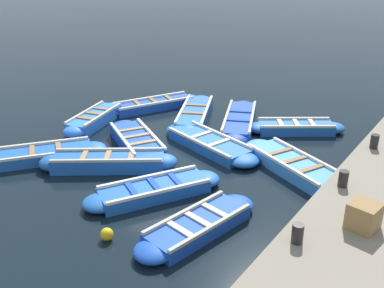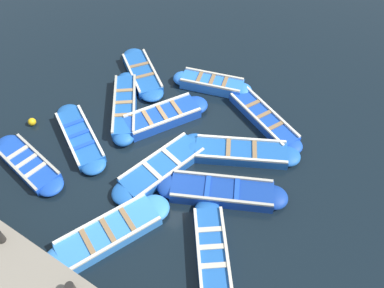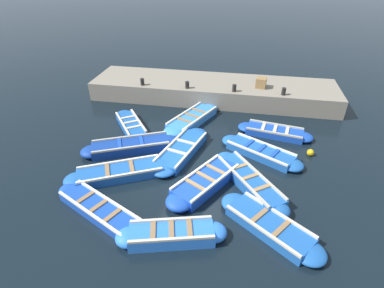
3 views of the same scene
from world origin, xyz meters
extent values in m
plane|color=black|center=(0.00, 0.00, 0.00)|extent=(120.00, 120.00, 0.00)
cube|color=#1E59AD|center=(1.17, -2.51, 0.15)|extent=(2.05, 2.71, 0.29)
ellipsoid|color=#1E59AD|center=(1.81, -1.37, 0.15)|extent=(1.12, 1.13, 0.29)
ellipsoid|color=#1E59AD|center=(0.53, -3.65, 0.15)|extent=(1.12, 1.13, 0.29)
cube|color=silver|center=(0.82, -2.31, 0.33)|extent=(1.32, 2.27, 0.07)
cube|color=silver|center=(1.52, -2.71, 0.33)|extent=(1.32, 2.27, 0.07)
cube|color=#1947B7|center=(1.44, -2.03, 0.31)|extent=(0.74, 0.50, 0.04)
cube|color=#1947B7|center=(1.17, -2.51, 0.31)|extent=(0.74, 0.50, 0.04)
cube|color=#1947B7|center=(0.90, -2.99, 0.31)|extent=(0.74, 0.50, 0.04)
cube|color=#3884E0|center=(3.39, 0.59, 0.16)|extent=(2.95, 2.05, 0.33)
ellipsoid|color=#3884E0|center=(2.11, 1.17, 0.16)|extent=(1.23, 1.21, 0.33)
ellipsoid|color=#3884E0|center=(4.66, 0.02, 0.16)|extent=(1.23, 1.21, 0.33)
cube|color=silver|center=(3.20, 0.18, 0.36)|extent=(2.53, 1.20, 0.07)
cube|color=silver|center=(3.57, 1.01, 0.36)|extent=(2.53, 1.20, 0.07)
cube|color=olive|center=(2.84, 0.84, 0.35)|extent=(0.49, 0.85, 0.04)
cube|color=olive|center=(3.39, 0.59, 0.35)|extent=(0.49, 0.85, 0.04)
cube|color=olive|center=(3.93, 0.35, 0.35)|extent=(0.49, 0.85, 0.04)
cube|color=blue|center=(-3.43, -0.07, 0.19)|extent=(1.34, 2.44, 0.38)
ellipsoid|color=blue|center=(-3.72, 1.05, 0.19)|extent=(0.88, 0.89, 0.38)
ellipsoid|color=blue|center=(-3.13, -1.19, 0.19)|extent=(0.88, 0.89, 0.38)
cube|color=beige|center=(-3.76, -0.16, 0.42)|extent=(0.66, 2.22, 0.07)
cube|color=beige|center=(-3.09, 0.02, 0.42)|extent=(0.66, 2.22, 0.07)
cube|color=olive|center=(-3.55, 0.41, 0.40)|extent=(0.69, 0.31, 0.04)
cube|color=olive|center=(-3.43, -0.07, 0.40)|extent=(0.69, 0.31, 0.04)
cube|color=olive|center=(-3.30, -0.54, 0.40)|extent=(0.69, 0.31, 0.04)
cube|color=#1E59AD|center=(2.31, 3.21, 0.15)|extent=(2.39, 2.04, 0.30)
ellipsoid|color=#1E59AD|center=(3.27, 3.90, 0.15)|extent=(1.06, 1.05, 0.30)
ellipsoid|color=#1E59AD|center=(1.35, 2.52, 0.15)|extent=(1.06, 1.05, 0.30)
cube|color=beige|center=(2.10, 3.50, 0.33)|extent=(1.93, 1.42, 0.07)
cube|color=beige|center=(2.52, 2.91, 0.33)|extent=(1.93, 1.42, 0.07)
cube|color=beige|center=(2.72, 3.50, 0.32)|extent=(0.53, 0.66, 0.04)
cube|color=beige|center=(2.31, 3.21, 0.32)|extent=(0.53, 0.66, 0.04)
cube|color=beige|center=(1.90, 2.91, 0.32)|extent=(0.53, 0.66, 0.04)
cube|color=navy|center=(0.60, 2.57, 0.18)|extent=(2.08, 3.12, 0.37)
ellipsoid|color=navy|center=(-0.03, 3.94, 0.18)|extent=(1.12, 1.13, 0.37)
ellipsoid|color=navy|center=(1.23, 1.20, 0.18)|extent=(1.12, 1.13, 0.37)
cube|color=#B2AD9E|center=(0.23, 2.40, 0.40)|extent=(1.30, 2.72, 0.07)
cube|color=#B2AD9E|center=(0.98, 2.74, 0.40)|extent=(1.30, 2.72, 0.07)
cube|color=#1947B7|center=(0.42, 2.96, 0.39)|extent=(0.78, 0.46, 0.04)
cube|color=#1947B7|center=(0.78, 2.18, 0.39)|extent=(0.78, 0.46, 0.04)
cube|color=#1947B7|center=(-1.02, -0.67, 0.19)|extent=(2.69, 2.14, 0.37)
ellipsoid|color=#1947B7|center=(-2.12, -0.01, 0.19)|extent=(1.23, 1.22, 0.37)
ellipsoid|color=#1947B7|center=(0.08, -1.33, 0.19)|extent=(1.23, 1.22, 0.37)
cube|color=silver|center=(-1.24, -1.04, 0.41)|extent=(2.20, 1.36, 0.07)
cube|color=silver|center=(-0.79, -0.29, 0.41)|extent=(2.20, 1.36, 0.07)
cube|color=#9E7A51|center=(-1.48, -0.39, 0.39)|extent=(0.55, 0.79, 0.04)
cube|color=#9E7A51|center=(-1.02, -0.67, 0.39)|extent=(0.55, 0.79, 0.04)
cube|color=#9E7A51|center=(-0.55, -0.95, 0.39)|extent=(0.55, 0.79, 0.04)
cube|color=#1E59AD|center=(-2.58, -2.72, 0.15)|extent=(2.24, 2.55, 0.30)
ellipsoid|color=#1E59AD|center=(-1.84, -1.72, 0.15)|extent=(1.22, 1.23, 0.30)
ellipsoid|color=#1E59AD|center=(-3.33, -3.71, 0.15)|extent=(1.22, 1.23, 0.30)
cube|color=beige|center=(-2.92, -2.46, 0.33)|extent=(1.52, 1.99, 0.07)
cube|color=beige|center=(-2.24, -2.97, 0.33)|extent=(1.52, 1.99, 0.07)
cube|color=olive|center=(-2.37, -2.43, 0.32)|extent=(0.74, 0.61, 0.04)
cube|color=olive|center=(-2.79, -3.00, 0.32)|extent=(0.74, 0.61, 0.04)
cube|color=#1947B7|center=(-2.86, 2.32, 0.14)|extent=(2.01, 2.99, 0.29)
ellipsoid|color=#1947B7|center=(-2.20, 3.64, 0.14)|extent=(0.97, 0.98, 0.29)
ellipsoid|color=#1947B7|center=(-3.52, 1.00, 0.14)|extent=(0.97, 0.98, 0.29)
cube|color=silver|center=(-3.17, 2.48, 0.32)|extent=(1.36, 2.62, 0.07)
cube|color=silver|center=(-2.55, 2.16, 0.32)|extent=(1.36, 2.62, 0.07)
cube|color=olive|center=(-2.58, 2.88, 0.31)|extent=(0.68, 0.43, 0.04)
cube|color=olive|center=(-2.86, 2.32, 0.31)|extent=(0.68, 0.43, 0.04)
cube|color=olive|center=(-3.14, 1.76, 0.31)|extent=(0.68, 0.43, 0.04)
cube|color=#1E59AD|center=(-1.05, 2.37, 0.16)|extent=(2.12, 3.04, 0.32)
ellipsoid|color=#1E59AD|center=(-1.70, 3.68, 0.16)|extent=(1.14, 1.15, 0.32)
ellipsoid|color=#1E59AD|center=(-0.40, 1.05, 0.16)|extent=(1.14, 1.15, 0.32)
cube|color=silver|center=(-1.42, 2.18, 0.36)|extent=(1.35, 2.61, 0.07)
cube|color=silver|center=(-0.68, 2.55, 0.36)|extent=(1.35, 2.61, 0.07)
cube|color=olive|center=(-1.24, 2.74, 0.34)|extent=(0.78, 0.48, 0.04)
cube|color=olive|center=(-0.87, 2.00, 0.34)|extent=(0.78, 0.48, 0.04)
cube|color=#1947B7|center=(2.87, -3.12, 0.14)|extent=(1.29, 2.50, 0.28)
ellipsoid|color=#1947B7|center=(3.08, -1.95, 0.14)|extent=(0.94, 0.96, 0.28)
ellipsoid|color=#1947B7|center=(2.65, -4.29, 0.14)|extent=(0.94, 0.96, 0.28)
cube|color=#B2AD9E|center=(2.48, -3.05, 0.32)|extent=(0.50, 2.31, 0.07)
cube|color=#B2AD9E|center=(3.26, -3.20, 0.32)|extent=(0.50, 2.31, 0.07)
cube|color=beige|center=(2.96, -2.63, 0.30)|extent=(0.78, 0.28, 0.04)
cube|color=beige|center=(2.87, -3.12, 0.30)|extent=(0.78, 0.28, 0.04)
cube|color=beige|center=(2.78, -3.62, 0.30)|extent=(0.78, 0.28, 0.04)
cube|color=#1E59AD|center=(0.75, 0.55, 0.15)|extent=(2.91, 1.67, 0.30)
ellipsoid|color=#1E59AD|center=(-0.58, 0.91, 0.15)|extent=(1.13, 1.11, 0.30)
ellipsoid|color=#1E59AD|center=(2.07, 0.18, 0.15)|extent=(1.13, 1.11, 0.30)
cube|color=beige|center=(0.63, 0.11, 0.34)|extent=(2.62, 0.79, 0.07)
cube|color=beige|center=(0.87, 0.98, 0.34)|extent=(2.62, 0.79, 0.07)
cube|color=beige|center=(0.37, 0.65, 0.32)|extent=(0.36, 0.87, 0.04)
cube|color=beige|center=(1.12, 0.44, 0.32)|extent=(0.36, 0.87, 0.04)
cube|color=#1E59AD|center=(-0.75, -2.11, 0.19)|extent=(2.84, 2.38, 0.37)
ellipsoid|color=#1E59AD|center=(0.44, -1.23, 0.19)|extent=(1.01, 1.01, 0.37)
ellipsoid|color=#1E59AD|center=(-1.94, -3.00, 0.19)|extent=(1.01, 1.01, 0.37)
cube|color=#B2AD9E|center=(-0.95, -1.84, 0.41)|extent=(2.38, 1.79, 0.07)
cube|color=#B2AD9E|center=(-0.54, -2.39, 0.41)|extent=(2.38, 1.79, 0.07)
cube|color=#9E7A51|center=(-0.24, -1.74, 0.39)|extent=(0.52, 0.63, 0.04)
cube|color=#9E7A51|center=(-0.75, -2.11, 0.39)|extent=(0.52, 0.63, 0.04)
cube|color=#9E7A51|center=(-1.25, -2.49, 0.39)|extent=(0.52, 0.63, 0.04)
cube|color=gray|center=(6.31, 0.00, 0.47)|extent=(3.01, 12.80, 0.94)
cylinder|color=black|center=(5.15, -3.52, 1.12)|extent=(0.20, 0.20, 0.35)
cylinder|color=black|center=(5.15, -1.17, 1.12)|extent=(0.20, 0.20, 0.35)
cylinder|color=black|center=(5.15, 1.17, 1.12)|extent=(0.20, 0.20, 0.35)
cylinder|color=black|center=(5.15, 3.52, 1.12)|extent=(0.20, 0.20, 0.35)
cube|color=olive|center=(5.92, -2.46, 1.19)|extent=(0.56, 0.56, 0.49)
sphere|color=#EAB214|center=(1.51, -4.43, 0.13)|extent=(0.27, 0.27, 0.27)
camera|label=1|loc=(7.31, -9.62, 5.51)|focal=42.00mm
camera|label=2|loc=(6.20, 4.99, 9.54)|focal=35.00mm
camera|label=3|loc=(-8.78, -1.61, 6.69)|focal=28.00mm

